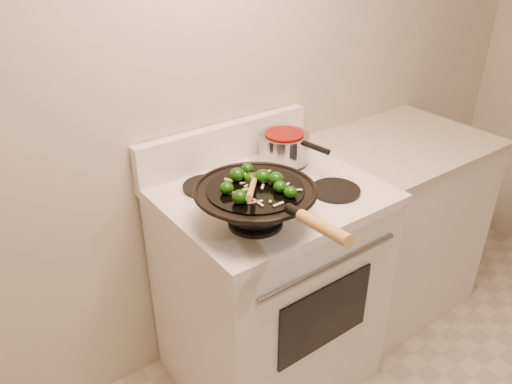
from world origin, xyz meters
TOP-DOWN VIEW (x-y plane):
  - stove at (-0.12, 1.17)m, footprint 0.78×0.67m
  - counter_unit at (0.67, 1.20)m, footprint 0.77×0.62m
  - wok at (-0.30, 1.02)m, footprint 0.39×0.65m
  - stirfry at (-0.29, 1.03)m, footprint 0.23×0.25m
  - wooden_spoon at (-0.32, 1.00)m, footprint 0.23×0.27m
  - saucepan at (0.06, 1.32)m, footprint 0.20×0.32m

SIDE VIEW (x-z plane):
  - counter_unit at x=0.67m, z-range 0.00..0.91m
  - stove at x=-0.12m, z-range -0.07..1.01m
  - saucepan at x=0.06m, z-range 0.93..1.05m
  - wok at x=-0.30m, z-range 0.90..1.10m
  - stirfry at x=-0.29m, z-range 1.05..1.09m
  - wooden_spoon at x=-0.32m, z-range 1.04..1.14m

